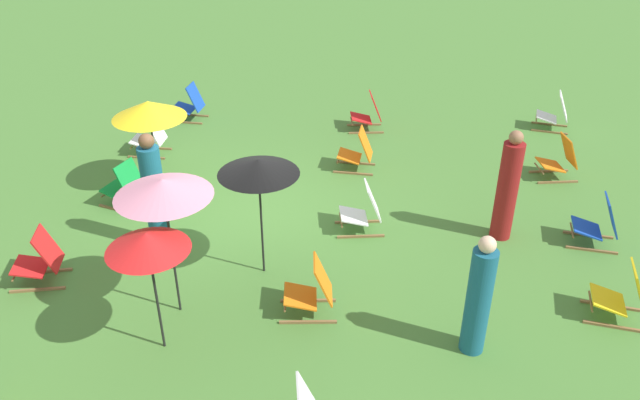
{
  "coord_description": "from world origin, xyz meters",
  "views": [
    {
      "loc": [
        8.56,
        2.12,
        5.5
      ],
      "look_at": [
        0.0,
        1.2,
        0.5
      ],
      "focal_mm": 34.94,
      "sensor_mm": 36.0,
      "label": 1
    }
  ],
  "objects_px": {
    "deckchair_10": "(358,152)",
    "person_2": "(155,195)",
    "deckchair_12": "(150,137)",
    "umbrella_0": "(147,242)",
    "deckchair_2": "(312,290)",
    "person_1": "(479,299)",
    "deckchair_8": "(40,260)",
    "deckchair_5": "(368,114)",
    "deckchair_14": "(190,104)",
    "person_0": "(507,189)",
    "deckchair_11": "(559,160)",
    "umbrella_2": "(258,167)",
    "deckchair_0": "(555,113)",
    "umbrella_3": "(149,110)",
    "deckchair_1": "(598,224)",
    "umbrella_1": "(163,188)",
    "deckchair_3": "(125,186)",
    "deckchair_7": "(623,296)",
    "deckchair_6": "(363,210)"
  },
  "relations": [
    {
      "from": "deckchair_10",
      "to": "person_2",
      "type": "relative_size",
      "value": 0.44
    },
    {
      "from": "deckchair_12",
      "to": "umbrella_0",
      "type": "distance_m",
      "value": 5.82
    },
    {
      "from": "deckchair_2",
      "to": "person_1",
      "type": "height_order",
      "value": "person_1"
    },
    {
      "from": "deckchair_8",
      "to": "deckchair_10",
      "type": "height_order",
      "value": "same"
    },
    {
      "from": "deckchair_5",
      "to": "umbrella_0",
      "type": "bearing_deg",
      "value": -26.68
    },
    {
      "from": "deckchair_14",
      "to": "deckchair_5",
      "type": "bearing_deg",
      "value": 92.03
    },
    {
      "from": "deckchair_10",
      "to": "person_0",
      "type": "bearing_deg",
      "value": 52.86
    },
    {
      "from": "deckchair_11",
      "to": "deckchair_12",
      "type": "relative_size",
      "value": 1.0
    },
    {
      "from": "umbrella_2",
      "to": "umbrella_0",
      "type": "bearing_deg",
      "value": -29.42
    },
    {
      "from": "deckchair_2",
      "to": "deckchair_11",
      "type": "xyz_separation_m",
      "value": [
        -4.32,
        4.1,
        0.0
      ]
    },
    {
      "from": "deckchair_0",
      "to": "deckchair_2",
      "type": "xyz_separation_m",
      "value": [
        6.62,
        -4.5,
        0.0
      ]
    },
    {
      "from": "deckchair_14",
      "to": "umbrella_3",
      "type": "height_order",
      "value": "umbrella_3"
    },
    {
      "from": "deckchair_14",
      "to": "person_0",
      "type": "bearing_deg",
      "value": 60.41
    },
    {
      "from": "deckchair_1",
      "to": "deckchair_8",
      "type": "xyz_separation_m",
      "value": [
        1.83,
        -8.09,
        0.0
      ]
    },
    {
      "from": "deckchair_1",
      "to": "deckchair_12",
      "type": "xyz_separation_m",
      "value": [
        -2.4,
        -7.98,
        0.0
      ]
    },
    {
      "from": "person_2",
      "to": "umbrella_1",
      "type": "bearing_deg",
      "value": 139.32
    },
    {
      "from": "deckchair_2",
      "to": "deckchair_5",
      "type": "xyz_separation_m",
      "value": [
        -6.18,
        0.49,
        0.0
      ]
    },
    {
      "from": "deckchair_0",
      "to": "deckchair_11",
      "type": "bearing_deg",
      "value": 1.61
    },
    {
      "from": "deckchair_14",
      "to": "umbrella_2",
      "type": "bearing_deg",
      "value": 30.02
    },
    {
      "from": "umbrella_2",
      "to": "umbrella_1",
      "type": "bearing_deg",
      "value": -44.4
    },
    {
      "from": "deckchair_5",
      "to": "umbrella_1",
      "type": "height_order",
      "value": "umbrella_1"
    },
    {
      "from": "deckchair_12",
      "to": "umbrella_2",
      "type": "distance_m",
      "value": 4.89
    },
    {
      "from": "deckchair_3",
      "to": "deckchair_8",
      "type": "distance_m",
      "value": 2.23
    },
    {
      "from": "deckchair_8",
      "to": "deckchair_0",
      "type": "bearing_deg",
      "value": 113.79
    },
    {
      "from": "person_0",
      "to": "deckchair_2",
      "type": "bearing_deg",
      "value": 10.77
    },
    {
      "from": "deckchair_1",
      "to": "umbrella_1",
      "type": "distance_m",
      "value": 6.56
    },
    {
      "from": "deckchair_8",
      "to": "deckchair_14",
      "type": "distance_m",
      "value": 6.05
    },
    {
      "from": "deckchair_10",
      "to": "deckchair_11",
      "type": "distance_m",
      "value": 3.74
    },
    {
      "from": "person_0",
      "to": "deckchair_11",
      "type": "bearing_deg",
      "value": -149.28
    },
    {
      "from": "deckchair_3",
      "to": "person_1",
      "type": "height_order",
      "value": "person_1"
    },
    {
      "from": "deckchair_0",
      "to": "deckchair_12",
      "type": "height_order",
      "value": "same"
    },
    {
      "from": "person_2",
      "to": "person_1",
      "type": "bearing_deg",
      "value": -179.2
    },
    {
      "from": "deckchair_0",
      "to": "deckchair_7",
      "type": "xyz_separation_m",
      "value": [
        6.3,
        -0.48,
        0.0
      ]
    },
    {
      "from": "umbrella_0",
      "to": "deckchair_6",
      "type": "bearing_deg",
      "value": 141.57
    },
    {
      "from": "deckchair_3",
      "to": "deckchair_12",
      "type": "relative_size",
      "value": 1.04
    },
    {
      "from": "deckchair_2",
      "to": "person_1",
      "type": "bearing_deg",
      "value": 70.22
    },
    {
      "from": "deckchair_14",
      "to": "person_2",
      "type": "bearing_deg",
      "value": 14.87
    },
    {
      "from": "deckchair_11",
      "to": "umbrella_2",
      "type": "xyz_separation_m",
      "value": [
        3.47,
        -4.91,
        1.34
      ]
    },
    {
      "from": "deckchair_2",
      "to": "deckchair_0",
      "type": "bearing_deg",
      "value": 138.75
    },
    {
      "from": "umbrella_2",
      "to": "person_1",
      "type": "bearing_deg",
      "value": 65.37
    },
    {
      "from": "deckchair_3",
      "to": "deckchair_8",
      "type": "xyz_separation_m",
      "value": [
        2.2,
        -0.38,
        0.0
      ]
    },
    {
      "from": "umbrella_0",
      "to": "person_0",
      "type": "xyz_separation_m",
      "value": [
        -3.01,
        4.53,
        -0.71
      ]
    },
    {
      "from": "deckchair_6",
      "to": "deckchair_12",
      "type": "bearing_deg",
      "value": -128.11
    },
    {
      "from": "umbrella_1",
      "to": "person_2",
      "type": "distance_m",
      "value": 1.92
    },
    {
      "from": "deckchair_10",
      "to": "umbrella_2",
      "type": "bearing_deg",
      "value": -15.33
    },
    {
      "from": "deckchair_2",
      "to": "umbrella_2",
      "type": "bearing_deg",
      "value": -143.28
    },
    {
      "from": "deckchair_3",
      "to": "deckchair_6",
      "type": "height_order",
      "value": "same"
    },
    {
      "from": "deckchair_6",
      "to": "deckchair_7",
      "type": "relative_size",
      "value": 1.0
    },
    {
      "from": "person_0",
      "to": "person_1",
      "type": "height_order",
      "value": "person_0"
    },
    {
      "from": "deckchair_6",
      "to": "deckchair_8",
      "type": "distance_m",
      "value": 4.83
    }
  ]
}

